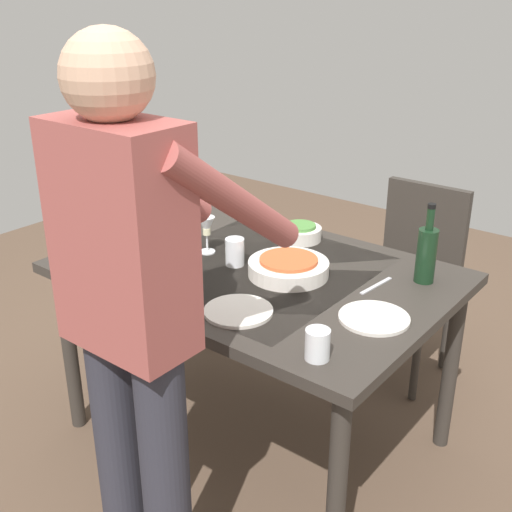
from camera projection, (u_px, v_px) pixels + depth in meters
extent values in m
plane|color=brown|center=(256.00, 432.00, 2.73)|extent=(6.00, 6.00, 0.00)
cube|color=#332D28|center=(256.00, 273.00, 2.44)|extent=(1.43, 1.00, 0.04)
cube|color=#B2B7C1|center=(256.00, 269.00, 2.43)|extent=(0.79, 0.85, 0.00)
cylinder|color=#332D28|center=(451.00, 368.00, 2.53)|extent=(0.06, 0.06, 0.73)
cylinder|color=#332D28|center=(209.00, 281.00, 3.27)|extent=(0.06, 0.06, 0.73)
cylinder|color=#332D28|center=(337.00, 492.00, 1.91)|extent=(0.06, 0.06, 0.73)
cylinder|color=#332D28|center=(70.00, 351.00, 2.65)|extent=(0.06, 0.06, 0.73)
cube|color=black|center=(403.00, 290.00, 2.99)|extent=(0.40, 0.40, 0.04)
cube|color=#332D28|center=(425.00, 230.00, 3.02)|extent=(0.40, 0.04, 0.45)
cylinder|color=#332D28|center=(447.00, 328.00, 3.10)|extent=(0.04, 0.04, 0.43)
cylinder|color=#332D28|center=(384.00, 308.00, 3.30)|extent=(0.04, 0.04, 0.43)
cylinder|color=#332D28|center=(416.00, 358.00, 2.86)|extent=(0.04, 0.04, 0.43)
cylinder|color=#332D28|center=(350.00, 334.00, 3.05)|extent=(0.04, 0.04, 0.43)
cylinder|color=#2D2D38|center=(120.00, 456.00, 1.95)|extent=(0.14, 0.14, 0.88)
cylinder|color=#2D2D38|center=(166.00, 486.00, 1.84)|extent=(0.14, 0.14, 0.88)
cube|color=#9E4C47|center=(122.00, 239.00, 1.60)|extent=(0.36, 0.20, 0.60)
sphere|color=tan|center=(107.00, 75.00, 1.44)|extent=(0.22, 0.22, 0.22)
cylinder|color=#9E4C47|center=(144.00, 178.00, 1.84)|extent=(0.08, 0.52, 0.40)
cylinder|color=#9E4C47|center=(234.00, 201.00, 1.65)|extent=(0.08, 0.52, 0.40)
cylinder|color=black|center=(426.00, 256.00, 2.28)|extent=(0.07, 0.07, 0.20)
cylinder|color=black|center=(430.00, 219.00, 2.23)|extent=(0.03, 0.03, 0.08)
cylinder|color=black|center=(432.00, 206.00, 2.21)|extent=(0.03, 0.03, 0.02)
cylinder|color=white|center=(176.00, 262.00, 2.48)|extent=(0.06, 0.06, 0.01)
cylinder|color=white|center=(175.00, 253.00, 2.46)|extent=(0.01, 0.01, 0.07)
cone|color=white|center=(174.00, 235.00, 2.43)|extent=(0.07, 0.07, 0.07)
cylinder|color=beige|center=(175.00, 241.00, 2.44)|extent=(0.03, 0.03, 0.03)
cylinder|color=white|center=(207.00, 252.00, 2.57)|extent=(0.06, 0.06, 0.01)
cylinder|color=white|center=(206.00, 243.00, 2.55)|extent=(0.01, 0.01, 0.07)
cone|color=white|center=(206.00, 226.00, 2.52)|extent=(0.07, 0.07, 0.07)
cylinder|color=beige|center=(206.00, 232.00, 2.53)|extent=(0.03, 0.03, 0.03)
cylinder|color=silver|center=(318.00, 344.00, 1.82)|extent=(0.07, 0.07, 0.09)
cylinder|color=silver|center=(235.00, 252.00, 2.44)|extent=(0.07, 0.07, 0.11)
cylinder|color=silver|center=(181.00, 208.00, 2.93)|extent=(0.07, 0.07, 0.10)
cylinder|color=silver|center=(288.00, 268.00, 2.36)|extent=(0.30, 0.30, 0.05)
cylinder|color=#C6562D|center=(289.00, 263.00, 2.35)|extent=(0.22, 0.22, 0.03)
cylinder|color=silver|center=(300.00, 233.00, 2.69)|extent=(0.18, 0.18, 0.05)
cylinder|color=#4C843D|center=(300.00, 228.00, 2.68)|extent=(0.13, 0.13, 0.03)
cylinder|color=silver|center=(140.00, 248.00, 2.54)|extent=(0.16, 0.16, 0.05)
cylinder|color=tan|center=(140.00, 243.00, 2.53)|extent=(0.12, 0.12, 0.03)
cylinder|color=silver|center=(374.00, 318.00, 2.05)|extent=(0.23, 0.23, 0.01)
cylinder|color=silver|center=(238.00, 311.00, 2.10)|extent=(0.23, 0.23, 0.01)
cube|color=silver|center=(174.00, 290.00, 2.25)|extent=(0.07, 0.20, 0.00)
cube|color=silver|center=(376.00, 286.00, 2.28)|extent=(0.03, 0.18, 0.00)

